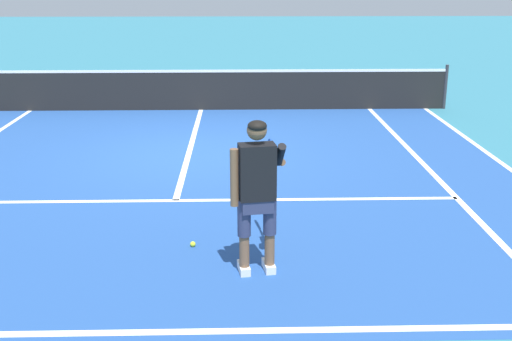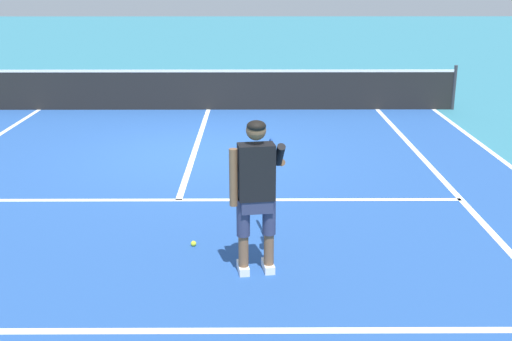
# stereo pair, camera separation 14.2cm
# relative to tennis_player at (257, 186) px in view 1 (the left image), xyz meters

# --- Properties ---
(ground_plane) EXTENTS (80.00, 80.00, 0.00)m
(ground_plane) POSITION_rel_tennis_player_xyz_m (-1.12, 4.73, -0.99)
(ground_plane) COLOR teal
(court_inner_surface) EXTENTS (10.98, 10.30, 0.00)m
(court_inner_surface) POSITION_rel_tennis_player_xyz_m (-1.12, 3.73, -0.99)
(court_inner_surface) COLOR #234C93
(court_inner_surface) RESTS_ON ground
(line_baseline) EXTENTS (10.98, 0.10, 0.01)m
(line_baseline) POSITION_rel_tennis_player_xyz_m (-1.12, -1.22, -0.99)
(line_baseline) COLOR white
(line_baseline) RESTS_ON ground
(line_service) EXTENTS (8.23, 0.10, 0.01)m
(line_service) POSITION_rel_tennis_player_xyz_m (-1.12, 2.29, -0.99)
(line_service) COLOR white
(line_service) RESTS_ON ground
(line_centre_service) EXTENTS (0.10, 6.40, 0.01)m
(line_centre_service) POSITION_rel_tennis_player_xyz_m (-1.12, 5.49, -0.99)
(line_centre_service) COLOR white
(line_centre_service) RESTS_ON ground
(line_singles_right) EXTENTS (0.10, 9.90, 0.01)m
(line_singles_right) POSITION_rel_tennis_player_xyz_m (3.00, 3.73, -0.99)
(line_singles_right) COLOR white
(line_singles_right) RESTS_ON ground
(line_doubles_right) EXTENTS (0.10, 9.90, 0.01)m
(line_doubles_right) POSITION_rel_tennis_player_xyz_m (4.37, 3.73, -0.99)
(line_doubles_right) COLOR white
(line_doubles_right) RESTS_ON ground
(tennis_net) EXTENTS (11.96, 0.08, 1.07)m
(tennis_net) POSITION_rel_tennis_player_xyz_m (-1.12, 8.69, -0.49)
(tennis_net) COLOR #333338
(tennis_net) RESTS_ON ground
(tennis_player) EXTENTS (0.60, 1.18, 1.71)m
(tennis_player) POSITION_rel_tennis_player_xyz_m (0.00, 0.00, 0.00)
(tennis_player) COLOR white
(tennis_player) RESTS_ON ground
(tennis_ball_near_feet) EXTENTS (0.07, 0.07, 0.07)m
(tennis_ball_near_feet) POSITION_rel_tennis_player_xyz_m (-0.76, 0.67, -0.96)
(tennis_ball_near_feet) COLOR #CCE02D
(tennis_ball_near_feet) RESTS_ON ground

